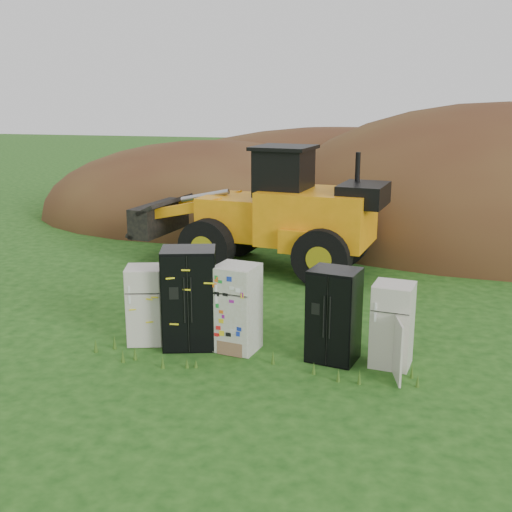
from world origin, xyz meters
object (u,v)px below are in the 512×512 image
at_px(fridge_sticker, 238,308).
at_px(fridge_open_door, 392,325).
at_px(wheel_loader, 254,207).
at_px(fridge_black_right, 334,315).
at_px(fridge_leftmost, 145,305).
at_px(fridge_black_side, 189,298).

relative_size(fridge_sticker, fridge_open_door, 1.09).
bearing_deg(wheel_loader, fridge_black_right, -55.87).
xyz_separation_m(fridge_sticker, fridge_black_right, (1.88, -0.05, 0.02)).
bearing_deg(fridge_leftmost, fridge_black_right, -16.02).
bearing_deg(fridge_sticker, wheel_loader, 110.82).
bearing_deg(fridge_open_door, fridge_leftmost, -171.77).
bearing_deg(fridge_leftmost, fridge_black_side, -14.67).
height_order(fridge_sticker, fridge_open_door, fridge_sticker).
height_order(fridge_black_side, fridge_black_right, fridge_black_side).
height_order(fridge_leftmost, fridge_black_right, fridge_black_right).
bearing_deg(fridge_sticker, fridge_black_right, 8.59).
bearing_deg(fridge_leftmost, wheel_loader, 67.24).
xyz_separation_m(fridge_leftmost, fridge_open_door, (4.87, -0.02, -0.00)).
bearing_deg(fridge_leftmost, fridge_open_door, -16.04).
xyz_separation_m(fridge_black_right, fridge_open_door, (1.08, -0.01, -0.10)).
bearing_deg(fridge_black_side, fridge_open_door, -16.27).
distance_m(fridge_leftmost, fridge_open_door, 4.87).
height_order(fridge_black_side, fridge_open_door, fridge_black_side).
relative_size(fridge_leftmost, fridge_black_side, 0.79).
bearing_deg(fridge_black_right, fridge_leftmost, -168.06).
bearing_deg(fridge_sticker, fridge_leftmost, -168.49).
distance_m(fridge_black_side, fridge_black_right, 2.86).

